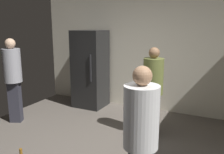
{
  "coord_description": "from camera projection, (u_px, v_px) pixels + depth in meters",
  "views": [
    {
      "loc": [
        1.65,
        -2.61,
        1.93
      ],
      "look_at": [
        0.07,
        0.64,
        1.14
      ],
      "focal_mm": 38.72,
      "sensor_mm": 36.0,
      "label": 1
    }
  ],
  "objects": [
    {
      "name": "wall_back",
      "position": [
        148.0,
        51.0,
        5.44
      ],
      "size": [
        5.32,
        0.06,
        2.7
      ],
      "primitive_type": "cube",
      "color": "silver",
      "rests_on": "ground_plane"
    },
    {
      "name": "person_in_white_shirt",
      "position": [
        141.0,
        133.0,
        2.31
      ],
      "size": [
        0.48,
        0.48,
        1.56
      ],
      "rotation": [
        0.0,
        0.0,
        -2.4
      ],
      "color": "#2D2D38",
      "rests_on": "ground_plane"
    },
    {
      "name": "person_in_gray_shirt",
      "position": [
        13.0,
        74.0,
        4.71
      ],
      "size": [
        0.45,
        0.45,
        1.67
      ],
      "rotation": [
        0.0,
        0.0,
        -1.14
      ],
      "color": "#2D2D38",
      "rests_on": "ground_plane"
    },
    {
      "name": "person_in_olive_shirt",
      "position": [
        153.0,
        86.0,
        4.09
      ],
      "size": [
        0.48,
        0.48,
        1.56
      ],
      "rotation": [
        0.0,
        0.0,
        -2.22
      ],
      "color": "#2D2D38",
      "rests_on": "ground_plane"
    },
    {
      "name": "refrigerator",
      "position": [
        90.0,
        69.0,
        5.69
      ],
      "size": [
        0.7,
        0.68,
        1.8
      ],
      "color": "black",
      "rests_on": "ground_plane"
    }
  ]
}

